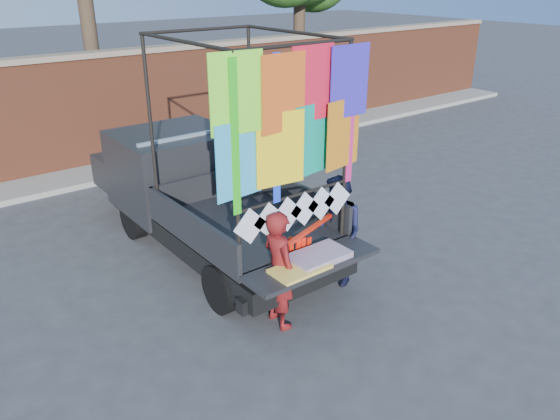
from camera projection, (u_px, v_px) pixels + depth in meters
ground at (256, 299)px, 7.68m from camera, size 90.00×90.00×0.00m
brick_wall at (74, 113)px, 12.22m from camera, size 30.00×0.45×2.61m
curb at (93, 174)px, 12.22m from camera, size 30.00×1.20×0.12m
pickup_truck at (192, 190)px, 9.13m from camera, size 2.21×5.56×3.50m
woman at (279, 270)px, 6.85m from camera, size 0.42×0.60×1.59m
man at (338, 231)px, 7.82m from camera, size 0.70×0.86×1.63m
streamer_bundle at (304, 246)px, 7.22m from camera, size 1.02×0.38×0.72m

